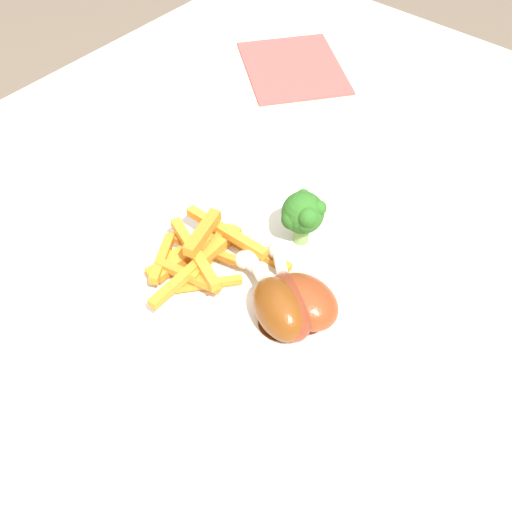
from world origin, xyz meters
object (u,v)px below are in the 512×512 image
dining_table (193,320)px  chicken_drumstick_near (278,306)px  dinner_plate (256,272)px  chicken_drumstick_far (300,299)px  chicken_drumstick_extra (289,303)px  broccoli_floret_front (303,214)px  carrot_fries_pile (201,253)px

dining_table → chicken_drumstick_near: size_ratio=11.10×
dinner_plate → dining_table: bearing=127.0°
dining_table → dinner_plate: dinner_plate is taller
dining_table → dinner_plate: size_ratio=4.82×
dinner_plate → chicken_drumstick_far: 0.07m
chicken_drumstick_far → chicken_drumstick_extra: (-0.01, 0.01, 0.00)m
broccoli_floret_front → chicken_drumstick_far: bearing=-143.8°
dining_table → broccoli_floret_front: size_ratio=20.05×
chicken_drumstick_near → chicken_drumstick_extra: bearing=-24.1°
broccoli_floret_front → chicken_drumstick_extra: 0.10m
dinner_plate → chicken_drumstick_far: bearing=-102.9°
dining_table → chicken_drumstick_near: bearing=-86.2°
dinner_plate → chicken_drumstick_near: bearing=-122.0°
chicken_drumstick_near → chicken_drumstick_far: 0.02m
dining_table → chicken_drumstick_near: (0.01, -0.12, 0.12)m
chicken_drumstick_extra → chicken_drumstick_near: bearing=155.9°
carrot_fries_pile → chicken_drumstick_extra: size_ratio=1.31×
broccoli_floret_front → carrot_fries_pile: 0.11m
dining_table → chicken_drumstick_extra: bearing=-81.4°
carrot_fries_pile → chicken_drumstick_far: size_ratio=1.11×
broccoli_floret_front → dinner_plate: bearing=168.7°
carrot_fries_pile → chicken_drumstick_extra: 0.11m
broccoli_floret_front → dining_table: bearing=146.0°
carrot_fries_pile → dinner_plate: bearing=-53.4°
dinner_plate → chicken_drumstick_near: (-0.04, -0.06, 0.03)m
chicken_drumstick_near → chicken_drumstick_far: (0.02, -0.01, -0.00)m
dining_table → chicken_drumstick_extra: chicken_drumstick_extra is taller
chicken_drumstick_far → chicken_drumstick_extra: bearing=153.3°
dining_table → chicken_drumstick_extra: 0.17m
dining_table → carrot_fries_pile: bearing=-51.8°
carrot_fries_pile → chicken_drumstick_near: size_ratio=1.22×
dining_table → dinner_plate: bearing=-53.0°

